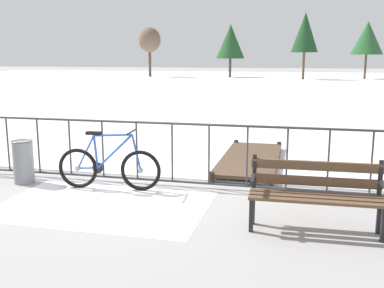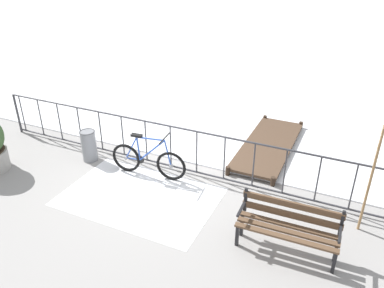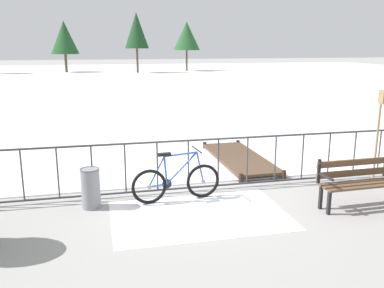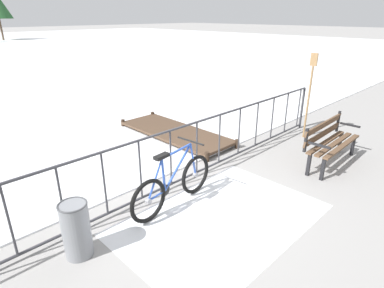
{
  "view_description": "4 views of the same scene",
  "coord_description": "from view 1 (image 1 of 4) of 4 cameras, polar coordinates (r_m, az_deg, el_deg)",
  "views": [
    {
      "loc": [
        2.62,
        -6.9,
        2.12
      ],
      "look_at": [
        0.97,
        -0.07,
        0.74
      ],
      "focal_mm": 41.77,
      "sensor_mm": 36.0,
      "label": 1
    },
    {
      "loc": [
        3.46,
        -6.38,
        4.44
      ],
      "look_at": [
        0.34,
        0.36,
        0.53
      ],
      "focal_mm": 35.64,
      "sensor_mm": 36.0,
      "label": 2
    },
    {
      "loc": [
        -1.74,
        -7.71,
        2.86
      ],
      "look_at": [
        0.11,
        0.14,
        0.94
      ],
      "focal_mm": 38.97,
      "sensor_mm": 36.0,
      "label": 3
    },
    {
      "loc": [
        -3.13,
        -3.65,
        2.77
      ],
      "look_at": [
        0.76,
        0.26,
        0.53
      ],
      "focal_mm": 29.87,
      "sensor_mm": 36.0,
      "label": 4
    }
  ],
  "objects": [
    {
      "name": "wooden_dock",
      "position": [
        8.98,
        7.45,
        -1.86
      ],
      "size": [
        1.1,
        3.12,
        0.2
      ],
      "color": "#4C3828",
      "rests_on": "ground"
    },
    {
      "name": "snow_patch",
      "position": [
        6.65,
        -11.25,
        -7.65
      ],
      "size": [
        3.0,
        1.99,
        0.01
      ],
      "primitive_type": "cube",
      "color": "white",
      "rests_on": "ground"
    },
    {
      "name": "tree_east_mid",
      "position": [
        43.72,
        14.23,
        13.63
      ],
      "size": [
        2.47,
        2.47,
        6.13
      ],
      "color": "brown",
      "rests_on": "ground"
    },
    {
      "name": "tree_far_west",
      "position": [
        48.46,
        -5.45,
        13.06
      ],
      "size": [
        2.35,
        2.35,
        5.16
      ],
      "color": "brown",
      "rests_on": "ground"
    },
    {
      "name": "trash_bin",
      "position": [
        8.08,
        -20.74,
        -2.11
      ],
      "size": [
        0.35,
        0.35,
        0.73
      ],
      "color": "gray",
      "rests_on": "ground"
    },
    {
      "name": "ground_plane",
      "position": [
        7.68,
        -6.96,
        -5.0
      ],
      "size": [
        160.0,
        160.0,
        0.0
      ],
      "primitive_type": "plane",
      "color": "gray"
    },
    {
      "name": "park_bench",
      "position": [
        5.7,
        15.51,
        -5.67
      ],
      "size": [
        1.61,
        0.52,
        0.89
      ],
      "color": "brown",
      "rests_on": "ground"
    },
    {
      "name": "tree_west_mid",
      "position": [
        46.08,
        21.49,
        12.48
      ],
      "size": [
        2.97,
        2.97,
        5.39
      ],
      "color": "brown",
      "rests_on": "ground"
    },
    {
      "name": "frozen_pond",
      "position": [
        35.46,
        9.37,
        7.55
      ],
      "size": [
        80.0,
        56.0,
        0.03
      ],
      "primitive_type": "cube",
      "color": "white",
      "rests_on": "ground"
    },
    {
      "name": "bicycle_near_railing",
      "position": [
        7.32,
        -10.59,
        -2.92
      ],
      "size": [
        1.71,
        0.52,
        0.97
      ],
      "color": "black",
      "rests_on": "ground"
    },
    {
      "name": "railing_fence",
      "position": [
        7.54,
        -7.06,
        -0.91
      ],
      "size": [
        9.06,
        0.06,
        1.07
      ],
      "color": "#38383D",
      "rests_on": "ground"
    },
    {
      "name": "tree_centre",
      "position": [
        46.92,
        4.94,
        12.9
      ],
      "size": [
        2.92,
        2.92,
        5.36
      ],
      "color": "brown",
      "rests_on": "ground"
    }
  ]
}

